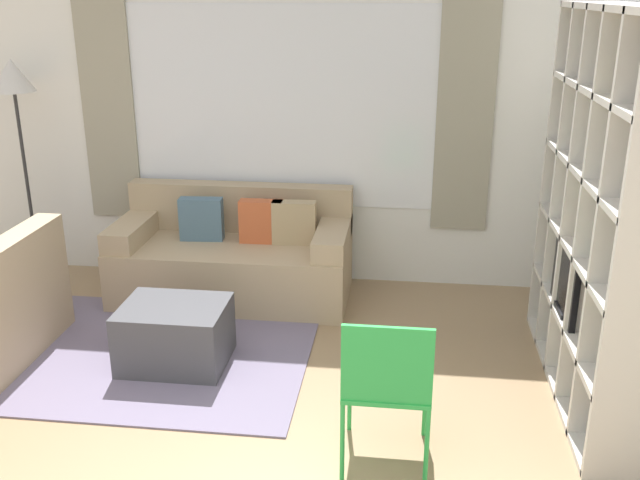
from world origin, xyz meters
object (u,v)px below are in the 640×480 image
object	(u,v)px
ottoman	(175,335)
floor_lamp	(14,90)
couch_main	(235,257)
shelving_unit	(607,215)
folding_chair	(387,379)

from	to	relation	value
ottoman	floor_lamp	distance (m)	2.53
ottoman	floor_lamp	bearing A→B (deg)	141.22
couch_main	floor_lamp	distance (m)	2.19
shelving_unit	ottoman	xyz separation A→B (m)	(-2.61, -0.03, -0.92)
ottoman	folding_chair	distance (m)	1.70
folding_chair	floor_lamp	bearing A→B (deg)	-36.22
shelving_unit	couch_main	xyz separation A→B (m)	(-2.49, 1.13, -0.80)
shelving_unit	folding_chair	xyz separation A→B (m)	(-1.21, -0.95, -0.61)
shelving_unit	folding_chair	size ratio (longest dim) A/B	2.64
floor_lamp	folding_chair	xyz separation A→B (m)	(3.06, -2.24, -1.08)
ottoman	floor_lamp	xyz separation A→B (m)	(-1.65, 1.33, 1.38)
couch_main	folding_chair	world-z (taller)	folding_chair
shelving_unit	ottoman	size ratio (longest dim) A/B	3.36
floor_lamp	folding_chair	bearing A→B (deg)	-36.22
couch_main	floor_lamp	world-z (taller)	floor_lamp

